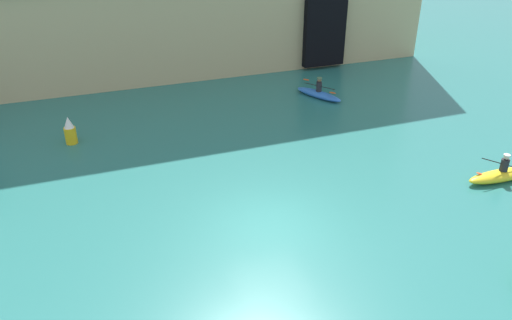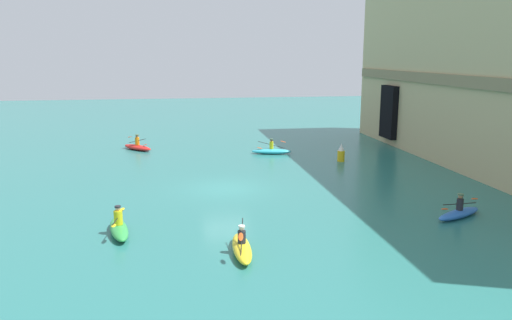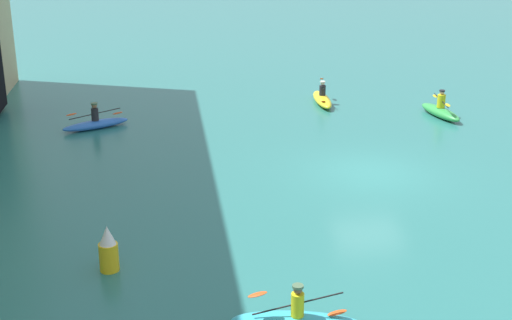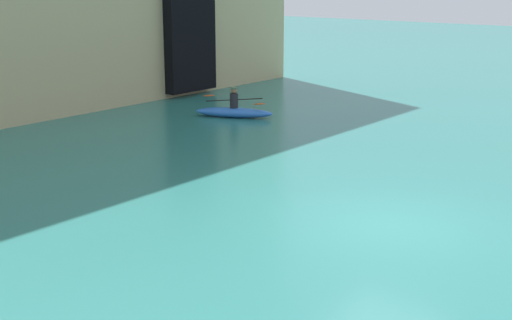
% 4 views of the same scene
% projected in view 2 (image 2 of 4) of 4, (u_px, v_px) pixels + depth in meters
% --- Properties ---
extents(ground_plane, '(120.00, 120.00, 0.00)m').
position_uv_depth(ground_plane, '(225.00, 189.00, 27.65)').
color(ground_plane, '#28706B').
extents(kayak_cyan, '(1.43, 3.06, 1.15)m').
position_uv_depth(kayak_cyan, '(271.00, 151.00, 37.35)').
color(kayak_cyan, '#33B2C6').
rests_on(kayak_cyan, ground).
extents(kayak_blue, '(1.84, 2.89, 1.12)m').
position_uv_depth(kayak_blue, '(459.00, 213.00, 22.70)').
color(kayak_blue, blue).
rests_on(kayak_blue, ground).
extents(kayak_yellow, '(3.00, 0.76, 1.10)m').
position_uv_depth(kayak_yellow, '(242.00, 247.00, 18.55)').
color(kayak_yellow, yellow).
rests_on(kayak_yellow, ground).
extents(kayak_green, '(2.92, 1.25, 1.23)m').
position_uv_depth(kayak_green, '(119.00, 228.00, 20.54)').
color(kayak_green, green).
rests_on(kayak_green, ground).
extents(kayak_red, '(2.81, 2.63, 1.23)m').
position_uv_depth(kayak_red, '(138.00, 147.00, 38.88)').
color(kayak_red, red).
rests_on(kayak_red, ground).
extents(marker_buoy, '(0.50, 0.50, 1.25)m').
position_uv_depth(marker_buoy, '(341.00, 153.00, 34.68)').
color(marker_buoy, yellow).
rests_on(marker_buoy, ground).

